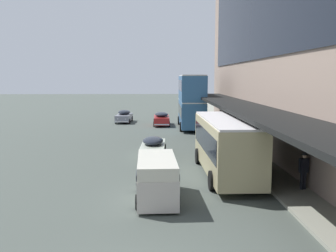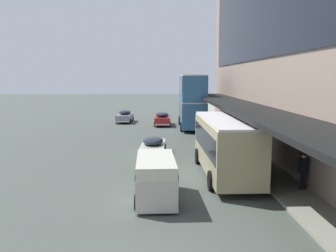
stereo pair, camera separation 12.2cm
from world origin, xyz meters
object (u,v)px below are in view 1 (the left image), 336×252
object	(u,v)px
sedan_trailing_near	(153,147)
vw_van	(157,176)
sedan_far_back	(124,116)
fire_hydrant	(251,159)
sedan_second_mid	(162,119)
transit_bus_kerbside_front	(191,100)
transit_bus_kerbside_rear	(226,143)
pedestrian_at_kerb	(304,169)

from	to	relation	value
sedan_trailing_near	vw_van	bearing A→B (deg)	-88.37
sedan_far_back	sedan_trailing_near	xyz separation A→B (m)	(3.88, -20.77, -0.04)
vw_van	fire_hydrant	distance (m)	8.58
sedan_second_mid	sedan_trailing_near	size ratio (longest dim) A/B	0.98
vw_van	sedan_second_mid	bearing A→B (deg)	88.86
sedan_second_mid	sedan_trailing_near	xyz separation A→B (m)	(-0.80, -17.63, -0.07)
vw_van	transit_bus_kerbside_front	bearing A→B (deg)	81.12
transit_bus_kerbside_front	vw_van	world-z (taller)	transit_bus_kerbside_front
vw_van	fire_hydrant	size ratio (longest dim) A/B	6.57
sedan_far_back	transit_bus_kerbside_rear	bearing A→B (deg)	-72.78
pedestrian_at_kerb	fire_hydrant	xyz separation A→B (m)	(-1.21, 5.34, -0.69)
transit_bus_kerbside_front	fire_hydrant	size ratio (longest dim) A/B	13.22
sedan_far_back	vw_van	bearing A→B (deg)	-82.16
transit_bus_kerbside_front	fire_hydrant	distance (m)	18.79
sedan_far_back	sedan_second_mid	distance (m)	5.64
sedan_trailing_near	pedestrian_at_kerb	size ratio (longest dim) A/B	2.57
transit_bus_kerbside_front	sedan_second_mid	distance (m)	4.72
pedestrian_at_kerb	transit_bus_kerbside_rear	bearing A→B (deg)	134.88
pedestrian_at_kerb	fire_hydrant	bearing A→B (deg)	102.79
transit_bus_kerbside_rear	sedan_far_back	xyz separation A→B (m)	(-8.08, 26.08, -1.12)
transit_bus_kerbside_rear	fire_hydrant	xyz separation A→B (m)	(2.04, 2.08, -1.40)
sedan_trailing_near	fire_hydrant	distance (m)	7.03
pedestrian_at_kerb	sedan_trailing_near	bearing A→B (deg)	131.00
transit_bus_kerbside_front	pedestrian_at_kerb	bearing A→B (deg)	-82.00
transit_bus_kerbside_rear	vw_van	world-z (taller)	transit_bus_kerbside_rear
transit_bus_kerbside_rear	pedestrian_at_kerb	xyz separation A→B (m)	(3.25, -3.26, -0.71)
transit_bus_kerbside_front	sedan_trailing_near	world-z (taller)	transit_bus_kerbside_front
transit_bus_kerbside_front	transit_bus_kerbside_rear	distance (m)	20.59
sedan_far_back	sedan_second_mid	bearing A→B (deg)	-33.88
transit_bus_kerbside_front	transit_bus_kerbside_rear	bearing A→B (deg)	-89.73
transit_bus_kerbside_front	sedan_second_mid	size ratio (longest dim) A/B	1.97
transit_bus_kerbside_front	sedan_second_mid	bearing A→B (deg)	144.19
fire_hydrant	transit_bus_kerbside_rear	bearing A→B (deg)	-134.44
sedan_far_back	sedan_second_mid	xyz separation A→B (m)	(4.68, -3.14, 0.02)
sedan_far_back	fire_hydrant	bearing A→B (deg)	-67.14
sedan_second_mid	sedan_trailing_near	bearing A→B (deg)	-92.61
vw_van	sedan_far_back	bearing A→B (deg)	97.84
vw_van	fire_hydrant	bearing A→B (deg)	45.70
sedan_far_back	pedestrian_at_kerb	world-z (taller)	pedestrian_at_kerb
sedan_far_back	vw_van	distance (m)	30.41
transit_bus_kerbside_rear	pedestrian_at_kerb	bearing A→B (deg)	-45.12
fire_hydrant	sedan_trailing_near	bearing A→B (deg)	152.62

